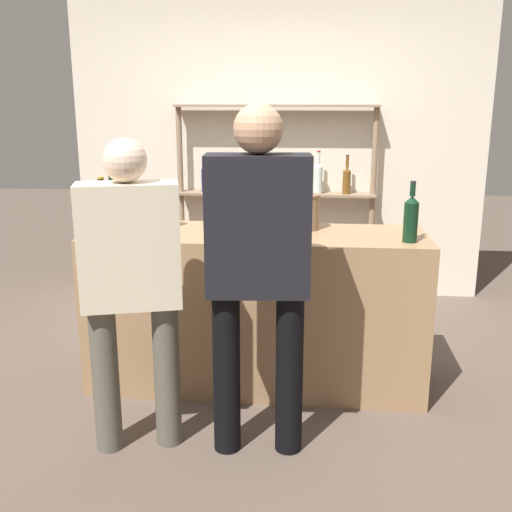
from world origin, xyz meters
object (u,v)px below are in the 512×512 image
Objects in this scene: counter_bottle_0 at (113,213)px; counter_bottle_2 at (103,213)px; counter_bottle_1 at (411,218)px; wine_glass at (210,213)px; counter_bottle_3 at (226,206)px; customer_left at (131,277)px; customer_center at (258,260)px; ice_bucket at (305,212)px; cork_jar at (169,216)px.

counter_bottle_0 reaches higher than counter_bottle_2.
wine_glass is at bearing 170.80° from counter_bottle_1.
counter_bottle_3 is at bearing 32.74° from counter_bottle_0.
customer_left reaches higher than counter_bottle_3.
counter_bottle_3 is at bearing 12.76° from customer_center.
ice_bucket is at bearing 9.46° from wine_glass.
cork_jar is 0.94m from customer_left.
cork_jar is 0.07× the size of customer_center.
counter_bottle_0 is 1.76× the size of ice_bucket.
customer_center is (0.65, -0.90, -0.02)m from cork_jar.
counter_bottle_0 reaches higher than counter_bottle_1.
wine_glass is 0.09× the size of customer_left.
counter_bottle_1 is at bearing -9.20° from wine_glass.
counter_bottle_0 reaches higher than counter_bottle_3.
wine_glass is 0.88m from customer_center.
counter_bottle_1 is 1.56m from customer_left.
cork_jar is at bearing -175.02° from counter_bottle_3.
counter_bottle_2 is at bearing 52.84° from customer_center.
counter_bottle_3 is 0.50m from ice_bucket.
customer_left is (-1.41, -0.63, -0.20)m from counter_bottle_1.
counter_bottle_1 is at bearing -81.81° from customer_left.
customer_center is (0.97, -0.62, -0.09)m from counter_bottle_2.
customer_left is (0.36, -0.65, -0.19)m from counter_bottle_2.
ice_bucket is at bearing -17.41° from customer_center.
counter_bottle_1 is at bearing -16.77° from counter_bottle_3.
cork_jar is (0.32, 0.28, -0.07)m from counter_bottle_2.
counter_bottle_2 is (-1.77, 0.01, -0.01)m from counter_bottle_1.
ice_bucket is at bearing -57.76° from customer_left.
counter_bottle_1 is 0.20× the size of customer_center.
counter_bottle_2 reaches higher than counter_bottle_3.
counter_bottle_3 reaches higher than cork_jar.
customer_center is (-0.79, -0.61, -0.10)m from counter_bottle_1.
customer_center is at bearing -142.54° from counter_bottle_1.
counter_bottle_2 is at bearing 141.27° from counter_bottle_0.
counter_bottle_0 reaches higher than cork_jar.
cork_jar is (-1.45, 0.30, -0.08)m from counter_bottle_1.
counter_bottle_3 is 0.98m from customer_center.
counter_bottle_3 is at bearing 174.96° from ice_bucket.
customer_center is at bearing -103.72° from customer_left.
customer_center is at bearing -54.22° from cork_jar.
customer_center is at bearing -31.98° from counter_bottle_0.
customer_center reaches higher than counter_bottle_2.
counter_bottle_3 is at bearing 163.23° from counter_bottle_1.
customer_left is at bearing -155.80° from counter_bottle_1.
counter_bottle_0 is at bearing 9.20° from customer_left.
wine_glass is (-1.16, 0.19, -0.03)m from counter_bottle_1.
ice_bucket is at bearing 17.26° from counter_bottle_0.
customer_center is at bearing -102.87° from ice_bucket.
ice_bucket reaches higher than wine_glass.
customer_center is (0.61, 0.02, 0.10)m from customer_left.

